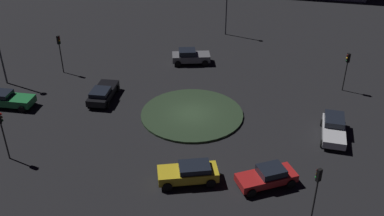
% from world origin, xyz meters
% --- Properties ---
extents(ground_plane, '(117.89, 117.89, 0.00)m').
position_xyz_m(ground_plane, '(0.00, 0.00, 0.00)').
color(ground_plane, black).
extents(roundabout_island, '(9.24, 9.24, 0.19)m').
position_xyz_m(roundabout_island, '(0.00, 0.00, 0.10)').
color(roundabout_island, '#263823').
rests_on(roundabout_island, ground_plane).
extents(car_red, '(4.59, 3.42, 1.43)m').
position_xyz_m(car_red, '(-6.51, 8.85, 0.73)').
color(car_red, red).
rests_on(car_red, ground_plane).
extents(car_yellow, '(4.59, 2.83, 1.45)m').
position_xyz_m(car_yellow, '(-0.95, 9.22, 0.79)').
color(car_yellow, gold).
rests_on(car_yellow, ground_plane).
extents(car_silver, '(2.50, 4.74, 1.42)m').
position_xyz_m(car_silver, '(-12.14, 1.84, 0.74)').
color(car_silver, silver).
rests_on(car_silver, ground_plane).
extents(car_grey, '(4.45, 2.75, 1.61)m').
position_xyz_m(car_grey, '(1.60, -11.14, 0.82)').
color(car_grey, slate).
rests_on(car_grey, ground_plane).
extents(car_green, '(4.54, 2.13, 1.44)m').
position_xyz_m(car_green, '(17.18, 0.56, 0.76)').
color(car_green, '#1E7238').
rests_on(car_green, ground_plane).
extents(car_black, '(2.14, 4.62, 1.34)m').
position_xyz_m(car_black, '(8.81, -1.74, 0.71)').
color(car_black, black).
rests_on(car_black, ground_plane).
extents(traffic_light_northwest, '(0.38, 0.39, 3.94)m').
position_xyz_m(traffic_light_northwest, '(-9.33, 11.77, 2.81)').
color(traffic_light_northwest, '#2D2D2D').
rests_on(traffic_light_northwest, ground_plane).
extents(traffic_light_northeast, '(0.40, 0.37, 4.17)m').
position_xyz_m(traffic_light_northeast, '(13.25, 8.22, 2.96)').
color(traffic_light_northeast, '#2D2D2D').
rests_on(traffic_light_northeast, ground_plane).
extents(traffic_light_southeast, '(0.39, 0.37, 4.17)m').
position_xyz_m(traffic_light_southeast, '(14.84, -7.03, 2.97)').
color(traffic_light_southeast, '#2D2D2D').
rests_on(traffic_light_southeast, ground_plane).
extents(traffic_light_southwest, '(0.39, 0.36, 3.96)m').
position_xyz_m(traffic_light_southwest, '(-14.28, -6.57, 2.83)').
color(traffic_light_southwest, '#2D2D2D').
rests_on(traffic_light_southwest, ground_plane).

